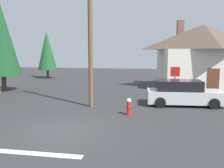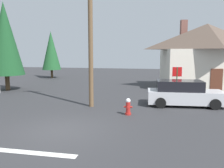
{
  "view_description": "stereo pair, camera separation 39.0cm",
  "coord_description": "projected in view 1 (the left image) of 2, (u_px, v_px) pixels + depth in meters",
  "views": [
    {
      "loc": [
        3.88,
        -9.04,
        3.29
      ],
      "look_at": [
        1.24,
        4.48,
        1.45
      ],
      "focal_mm": 37.33,
      "sensor_mm": 36.0,
      "label": 1
    },
    {
      "loc": [
        4.26,
        -8.96,
        3.29
      ],
      "look_at": [
        1.24,
        4.48,
        1.45
      ],
      "focal_mm": 37.33,
      "sensor_mm": 36.0,
      "label": 2
    }
  ],
  "objects": [
    {
      "name": "ground_plane",
      "position": [
        64.0,
        131.0,
        9.97
      ],
      "size": [
        80.0,
        80.0,
        0.1
      ],
      "primitive_type": "cube",
      "color": "#2D2D30"
    },
    {
      "name": "house",
      "position": [
        202.0,
        55.0,
        22.11
      ],
      "size": [
        9.2,
        7.34,
        6.46
      ],
      "color": "silver",
      "rests_on": "ground"
    },
    {
      "name": "utility_pole",
      "position": [
        90.0,
        21.0,
        13.71
      ],
      "size": [
        1.6,
        0.28,
        9.97
      ],
      "color": "brown",
      "rests_on": "ground"
    },
    {
      "name": "stop_sign_far",
      "position": [
        175.0,
        75.0,
        17.74
      ],
      "size": [
        0.75,
        0.14,
        2.26
      ],
      "color": "#1E4C28",
      "rests_on": "ground"
    },
    {
      "name": "pine_tree_mid_left",
      "position": [
        47.0,
        51.0,
        30.3
      ],
      "size": [
        2.44,
        2.44,
        6.1
      ],
      "color": "#4C3823",
      "rests_on": "ground"
    },
    {
      "name": "parked_car",
      "position": [
        182.0,
        93.0,
        14.72
      ],
      "size": [
        4.74,
        2.36,
        1.58
      ],
      "color": "silver",
      "rests_on": "ground"
    },
    {
      "name": "pine_tree_tall_left",
      "position": [
        1.0,
        39.0,
        19.85
      ],
      "size": [
        3.06,
        3.06,
        7.65
      ],
      "color": "#4C3823",
      "rests_on": "ground"
    },
    {
      "name": "fire_hydrant",
      "position": [
        129.0,
        107.0,
        12.44
      ],
      "size": [
        0.45,
        0.39,
        0.9
      ],
      "color": "#AD231E",
      "rests_on": "ground"
    },
    {
      "name": "lane_stop_bar",
      "position": [
        37.0,
        154.0,
        7.65
      ],
      "size": [
        3.14,
        0.37,
        0.01
      ],
      "primitive_type": "cube",
      "rotation": [
        0.0,
        0.0,
        0.02
      ],
      "color": "silver",
      "rests_on": "ground"
    }
  ]
}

